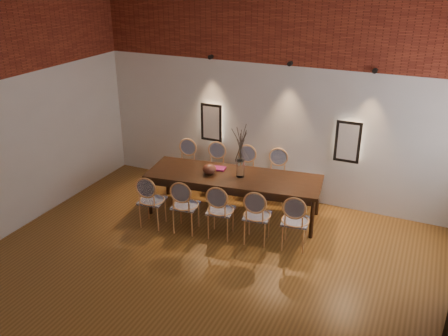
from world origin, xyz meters
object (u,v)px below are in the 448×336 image
at_px(chair_near_a, 152,200).
at_px(chair_far_c, 244,173).
at_px(chair_far_d, 276,177).
at_px(chair_far_a, 185,166).
at_px(chair_far_b, 214,169).
at_px(vase, 240,168).
at_px(chair_near_e, 295,221).
at_px(book, 218,168).
at_px(chair_near_b, 186,205).
at_px(chair_far_e, 308,181).
at_px(chair_near_d, 257,215).
at_px(chair_near_c, 221,210).
at_px(dining_table, 233,195).
at_px(bowl, 209,169).

relative_size(chair_near_a, chair_far_c, 1.00).
bearing_deg(chair_far_d, chair_far_a, 0.00).
height_order(chair_far_b, vase, vase).
bearing_deg(chair_far_d, chair_far_b, 0.00).
distance_m(chair_near_e, vase, 1.39).
height_order(chair_far_d, book, chair_far_d).
distance_m(chair_near_b, chair_near_e, 1.81).
xyz_separation_m(chair_far_e, vase, (-0.97, -0.90, 0.43)).
xyz_separation_m(chair_near_d, chair_far_b, (-1.40, 1.35, 0.00)).
distance_m(chair_near_c, chair_near_e, 1.20).
relative_size(chair_near_d, chair_far_e, 1.00).
bearing_deg(chair_far_c, vase, 98.94).
relative_size(chair_near_a, chair_near_d, 1.00).
distance_m(chair_near_c, vase, 0.88).
xyz_separation_m(chair_far_b, vase, (0.82, -0.66, 0.43)).
relative_size(chair_near_e, book, 3.62).
height_order(chair_near_b, chair_far_e, same).
height_order(chair_near_a, chair_near_c, same).
bearing_deg(chair_near_b, chair_far_b, 90.00).
relative_size(chair_near_b, chair_near_e, 1.00).
height_order(chair_near_b, chair_far_b, same).
xyz_separation_m(dining_table, chair_near_c, (0.10, -0.76, 0.09)).
height_order(chair_far_e, bowl, chair_far_e).
relative_size(chair_near_d, chair_far_c, 1.00).
relative_size(chair_near_c, vase, 3.13).
height_order(dining_table, chair_near_e, chair_near_e).
bearing_deg(chair_far_a, chair_near_d, 139.77).
bearing_deg(chair_far_e, chair_far_a, 0.00).
distance_m(chair_far_a, bowl, 1.19).
height_order(dining_table, chair_far_e, chair_far_e).
relative_size(chair_near_b, book, 3.62).
height_order(chair_far_e, book, chair_far_e).
distance_m(dining_table, bowl, 0.63).
height_order(chair_near_c, chair_near_d, same).
height_order(chair_near_b, chair_far_a, same).
distance_m(chair_near_a, chair_near_c, 1.20).
bearing_deg(vase, chair_far_e, 42.94).
bearing_deg(chair_near_c, chair_near_a, -180.00).
xyz_separation_m(chair_far_c, vase, (0.22, -0.74, 0.43)).
distance_m(dining_table, chair_far_b, 0.98).
relative_size(chair_near_b, chair_far_b, 1.00).
bearing_deg(chair_near_e, chair_near_d, -180.00).
height_order(chair_far_c, chair_far_e, same).
xyz_separation_m(chair_far_b, chair_far_e, (1.79, 0.24, 0.00)).
distance_m(chair_far_a, chair_far_b, 0.60).
bearing_deg(bowl, chair_far_c, 70.41).
distance_m(chair_near_a, chair_near_e, 2.41).
bearing_deg(bowl, chair_far_b, 110.29).
xyz_separation_m(chair_far_e, book, (-1.45, -0.78, 0.30)).
xyz_separation_m(chair_near_b, chair_near_d, (1.19, 0.16, 0.00)).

